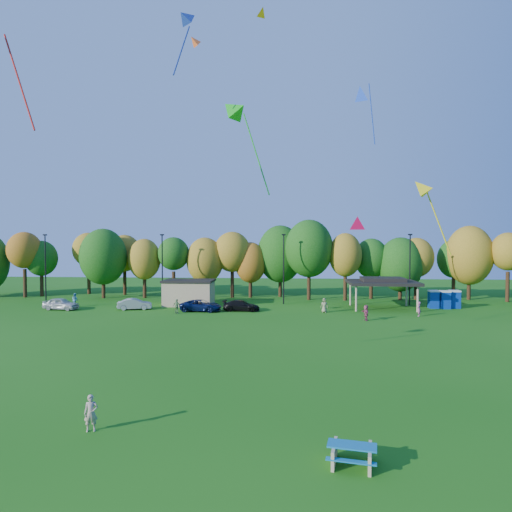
# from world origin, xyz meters

# --- Properties ---
(ground) EXTENTS (160.00, 160.00, 0.00)m
(ground) POSITION_xyz_m (0.00, 0.00, 0.00)
(ground) COLOR #19600F
(ground) RESTS_ON ground
(tree_line) EXTENTS (93.57, 10.55, 11.15)m
(tree_line) POSITION_xyz_m (-1.03, 45.51, 5.91)
(tree_line) COLOR black
(tree_line) RESTS_ON ground
(lamp_posts) EXTENTS (64.50, 0.25, 9.09)m
(lamp_posts) POSITION_xyz_m (2.00, 40.00, 4.90)
(lamp_posts) COLOR black
(lamp_posts) RESTS_ON ground
(utility_building) EXTENTS (6.30, 4.30, 3.25)m
(utility_building) POSITION_xyz_m (-10.00, 38.00, 1.64)
(utility_building) COLOR tan
(utility_building) RESTS_ON ground
(pavilion) EXTENTS (8.20, 6.20, 3.77)m
(pavilion) POSITION_xyz_m (14.00, 37.00, 3.23)
(pavilion) COLOR tan
(pavilion) RESTS_ON ground
(porta_potties) EXTENTS (3.75, 1.60, 2.18)m
(porta_potties) POSITION_xyz_m (21.57, 37.69, 1.10)
(porta_potties) COLOR navy
(porta_potties) RESTS_ON ground
(picnic_table) EXTENTS (2.03, 1.78, 0.77)m
(picnic_table) POSITION_xyz_m (4.99, -2.26, 0.45)
(picnic_table) COLOR tan
(picnic_table) RESTS_ON ground
(kite_flyer) EXTENTS (0.67, 0.54, 1.59)m
(kite_flyer) POSITION_xyz_m (-5.89, -0.04, 0.79)
(kite_flyer) COLOR tan
(kite_flyer) RESTS_ON ground
(car_a) EXTENTS (4.37, 2.16, 1.43)m
(car_a) POSITION_xyz_m (-24.38, 33.18, 0.72)
(car_a) COLOR silver
(car_a) RESTS_ON ground
(car_b) EXTENTS (4.21, 2.37, 1.31)m
(car_b) POSITION_xyz_m (-15.69, 33.99, 0.66)
(car_b) COLOR #9A999E
(car_b) RESTS_ON ground
(car_c) EXTENTS (5.04, 2.74, 1.34)m
(car_c) POSITION_xyz_m (-7.55, 33.28, 0.67)
(car_c) COLOR #0B1846
(car_c) RESTS_ON ground
(car_d) EXTENTS (4.38, 1.97, 1.25)m
(car_d) POSITION_xyz_m (-2.87, 33.83, 0.62)
(car_d) COLOR black
(car_d) RESTS_ON ground
(far_person_0) EXTENTS (1.03, 0.96, 1.68)m
(far_person_0) POSITION_xyz_m (-23.95, 35.84, 0.84)
(far_person_0) COLOR #57A3BF
(far_person_0) RESTS_ON ground
(far_person_1) EXTENTS (0.84, 0.58, 1.64)m
(far_person_1) POSITION_xyz_m (6.72, 33.40, 0.82)
(far_person_1) COLOR #8A8A5E
(far_person_1) RESTS_ON ground
(far_person_2) EXTENTS (0.56, 0.68, 1.59)m
(far_person_2) POSITION_xyz_m (16.81, 31.52, 0.80)
(far_person_2) COLOR #BC5893
(far_person_2) RESTS_ON ground
(far_person_3) EXTENTS (1.03, 0.67, 1.63)m
(far_person_3) POSITION_xyz_m (-9.95, 31.45, 0.81)
(far_person_3) COLOR #668B55
(far_person_3) RESTS_ON ground
(far_person_4) EXTENTS (0.78, 1.56, 1.61)m
(far_person_4) POSITION_xyz_m (10.61, 28.46, 0.80)
(far_person_4) COLOR #953E5A
(far_person_4) RESTS_ON ground
(kite_0) EXTENTS (1.32, 1.42, 1.15)m
(kite_0) POSITION_xyz_m (0.50, 16.93, 26.02)
(kite_0) COLOR #FFAF0D
(kite_1) EXTENTS (3.24, 1.82, 5.43)m
(kite_1) POSITION_xyz_m (11.58, 12.83, 11.80)
(kite_1) COLOR gold
(kite_3) EXTENTS (4.39, 3.03, 7.64)m
(kite_3) POSITION_xyz_m (-1.70, 15.71, 18.15)
(kite_3) COLOR #16A616
(kite_5) EXTENTS (2.04, 1.94, 1.64)m
(kite_5) POSITION_xyz_m (-7.84, 31.62, 30.36)
(kite_5) COLOR #FB5D1B
(kite_6) EXTENTS (2.63, 3.92, 6.62)m
(kite_6) POSITION_xyz_m (10.19, 29.89, 23.66)
(kite_6) COLOR blue
(kite_9) EXTENTS (0.94, 1.16, 1.07)m
(kite_9) POSITION_xyz_m (5.77, 2.06, 9.15)
(kite_9) COLOR #FF0E5C
(kite_12) EXTENTS (2.27, 2.41, 4.47)m
(kite_12) POSITION_xyz_m (-4.15, 12.30, 23.41)
(kite_12) COLOR navy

